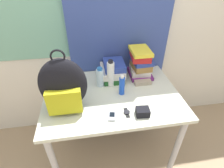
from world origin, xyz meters
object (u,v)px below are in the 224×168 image
object	(u,v)px
backpack	(63,86)
book_stack_center	(140,63)
sports_bottle	(111,74)
sunglasses_case	(143,82)
cell_phone	(112,115)
book_stack_left	(113,70)
camera_pouch	(143,112)
water_bottle	(100,77)
wristwatch	(127,112)
sunscreen_bottle	(122,85)

from	to	relation	value
backpack	book_stack_center	distance (m)	0.77
sports_bottle	sunglasses_case	distance (m)	0.31
cell_phone	sunglasses_case	distance (m)	0.49
book_stack_left	backpack	bearing A→B (deg)	-139.13
sunglasses_case	sports_bottle	bearing A→B (deg)	172.85
backpack	book_stack_left	distance (m)	0.56
sunglasses_case	camera_pouch	size ratio (longest dim) A/B	1.47
sports_bottle	cell_phone	distance (m)	0.41
water_bottle	wristwatch	xyz separation A→B (m)	(0.16, -0.38, -0.08)
sports_bottle	cell_phone	bearing A→B (deg)	-97.36
book_stack_left	camera_pouch	distance (m)	0.54
water_bottle	wristwatch	size ratio (longest dim) A/B	1.83
sports_bottle	wristwatch	bearing A→B (deg)	-80.51
sunscreen_bottle	sunglasses_case	distance (m)	0.25
book_stack_center	sunglasses_case	distance (m)	0.19
sunscreen_bottle	wristwatch	bearing A→B (deg)	-92.26
water_bottle	sunscreen_bottle	xyz separation A→B (m)	(0.16, -0.15, -0.00)
sports_bottle	camera_pouch	world-z (taller)	sports_bottle
sunglasses_case	water_bottle	bearing A→B (deg)	174.02
sunscreen_bottle	camera_pouch	distance (m)	0.29
camera_pouch	wristwatch	size ratio (longest dim) A/B	1.02
sunscreen_bottle	camera_pouch	xyz separation A→B (m)	(0.10, -0.27, -0.06)
backpack	camera_pouch	bearing A→B (deg)	-17.02
sunscreen_bottle	water_bottle	bearing A→B (deg)	138.61
sports_bottle	sunscreen_bottle	distance (m)	0.16
sports_bottle	cell_phone	size ratio (longest dim) A/B	2.20
water_bottle	cell_phone	xyz separation A→B (m)	(0.04, -0.39, -0.08)
sunscreen_bottle	sports_bottle	bearing A→B (deg)	116.75
sunscreen_bottle	cell_phone	bearing A→B (deg)	-116.26
cell_phone	camera_pouch	xyz separation A→B (m)	(0.22, -0.02, 0.02)
backpack	sports_bottle	distance (m)	0.45
sunscreen_bottle	camera_pouch	bearing A→B (deg)	-69.61
backpack	book_stack_center	bearing A→B (deg)	28.06
book_stack_left	camera_pouch	bearing A→B (deg)	-76.03
camera_pouch	wristwatch	bearing A→B (deg)	161.46
book_stack_left	camera_pouch	xyz separation A→B (m)	(0.13, -0.52, -0.05)
backpack	wristwatch	xyz separation A→B (m)	(0.43, -0.13, -0.19)
backpack	sunglasses_case	world-z (taller)	backpack
cell_phone	sunscreen_bottle	bearing A→B (deg)	63.74
water_bottle	sports_bottle	size ratio (longest dim) A/B	0.74
sports_bottle	book_stack_left	bearing A→B (deg)	70.83
book_stack_left	wristwatch	bearing A→B (deg)	-87.42
sports_bottle	water_bottle	bearing A→B (deg)	177.70
sports_bottle	sunglasses_case	xyz separation A→B (m)	(0.29, -0.04, -0.10)
camera_pouch	cell_phone	bearing A→B (deg)	174.51
sports_bottle	camera_pouch	distance (m)	0.45
sunglasses_case	wristwatch	distance (m)	0.41
cell_phone	camera_pouch	world-z (taller)	camera_pouch
backpack	cell_phone	size ratio (longest dim) A/B	4.22
book_stack_center	water_bottle	xyz separation A→B (m)	(-0.39, -0.11, -0.05)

